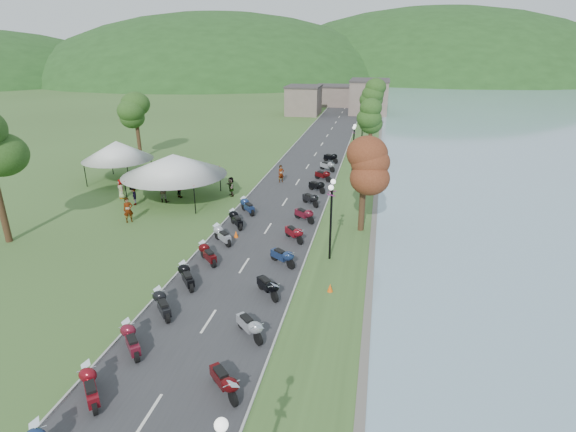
# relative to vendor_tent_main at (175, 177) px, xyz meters

# --- Properties ---
(road) EXTENTS (7.00, 120.00, 0.02)m
(road) POSITION_rel_vendor_tent_main_xyz_m (9.38, 13.14, -1.99)
(road) COLOR #353537
(road) RESTS_ON ground
(hills_backdrop) EXTENTS (360.00, 120.00, 76.00)m
(hills_backdrop) POSITION_rel_vendor_tent_main_xyz_m (9.38, 173.14, -2.00)
(hills_backdrop) COLOR #285621
(hills_backdrop) RESTS_ON ground
(far_building) EXTENTS (18.00, 16.00, 5.00)m
(far_building) POSITION_rel_vendor_tent_main_xyz_m (7.38, 58.14, 0.50)
(far_building) COLOR #77665C
(far_building) RESTS_ON ground
(moto_row_left) EXTENTS (2.60, 34.72, 1.10)m
(moto_row_left) POSITION_rel_vendor_tent_main_xyz_m (7.02, -18.24, -1.45)
(moto_row_left) COLOR #331411
(moto_row_left) RESTS_ON ground
(moto_row_right) EXTENTS (2.60, 39.19, 1.10)m
(moto_row_right) POSITION_rel_vendor_tent_main_xyz_m (11.71, -2.85, -1.45)
(moto_row_right) COLOR #331411
(moto_row_right) RESTS_ON ground
(vendor_tent_main) EXTENTS (5.92, 5.92, 4.00)m
(vendor_tent_main) POSITION_rel_vendor_tent_main_xyz_m (0.00, 0.00, 0.00)
(vendor_tent_main) COLOR silver
(vendor_tent_main) RESTS_ON ground
(vendor_tent_side) EXTENTS (4.44, 4.44, 4.00)m
(vendor_tent_side) POSITION_rel_vendor_tent_main_xyz_m (-7.70, 3.93, 0.00)
(vendor_tent_side) COLOR silver
(vendor_tent_side) RESTS_ON ground
(tree_lakeside) EXTENTS (2.81, 2.81, 7.79)m
(tree_lakeside) POSITION_rel_vendor_tent_main_xyz_m (16.06, -3.73, 1.90)
(tree_lakeside) COLOR #315C1F
(tree_lakeside) RESTS_ON ground
(pedestrian_a) EXTENTS (0.88, 0.86, 1.95)m
(pedestrian_a) POSITION_rel_vendor_tent_main_xyz_m (-1.25, -5.70, -2.00)
(pedestrian_a) COLOR slate
(pedestrian_a) RESTS_ON ground
(pedestrian_b) EXTENTS (1.02, 0.65, 1.97)m
(pedestrian_b) POSITION_rel_vendor_tent_main_xyz_m (-0.79, -0.83, -2.00)
(pedestrian_b) COLOR slate
(pedestrian_b) RESTS_ON ground
(pedestrian_c) EXTENTS (0.94, 1.11, 1.62)m
(pedestrian_c) POSITION_rel_vendor_tent_main_xyz_m (-2.87, -2.06, -2.00)
(pedestrian_c) COLOR slate
(pedestrian_c) RESTS_ON ground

